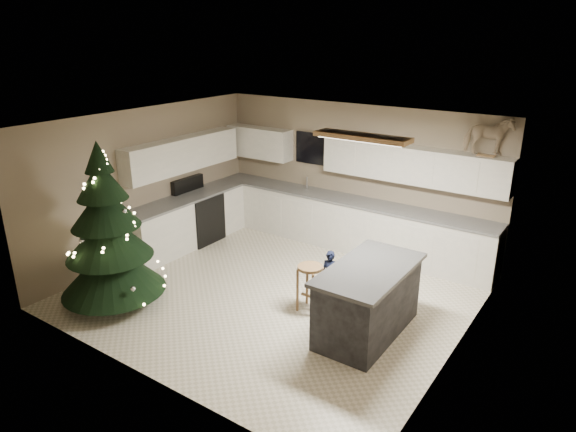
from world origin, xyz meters
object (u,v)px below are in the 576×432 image
object	(u,v)px
bar_stool	(310,277)
rocking_horse	(488,136)
toddler	(330,276)
island	(368,300)
christmas_tree	(109,241)

from	to	relation	value
bar_stool	rocking_horse	world-z (taller)	rocking_horse
bar_stool	toddler	distance (m)	0.44
island	rocking_horse	distance (m)	3.19
rocking_horse	christmas_tree	bearing A→B (deg)	110.46
bar_stool	toddler	xyz separation A→B (m)	(0.09, 0.42, -0.13)
bar_stool	christmas_tree	distance (m)	2.90
toddler	bar_stool	bearing A→B (deg)	-111.72
bar_stool	rocking_horse	size ratio (longest dim) A/B	0.92
island	christmas_tree	xyz separation A→B (m)	(-3.39, -1.40, 0.52)
island	toddler	world-z (taller)	island
island	christmas_tree	world-z (taller)	christmas_tree
toddler	rocking_horse	bearing A→B (deg)	43.94
island	christmas_tree	bearing A→B (deg)	-157.57
rocking_horse	bar_stool	bearing A→B (deg)	123.42
bar_stool	christmas_tree	xyz separation A→B (m)	(-2.46, -1.47, 0.48)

